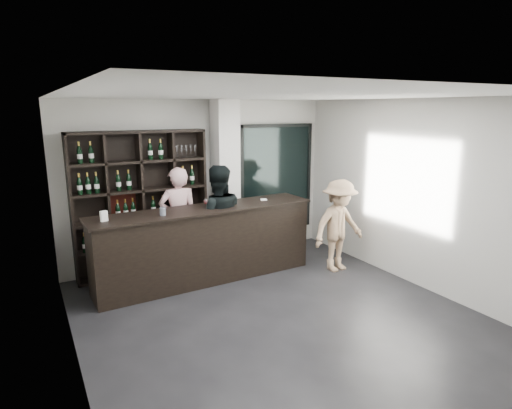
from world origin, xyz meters
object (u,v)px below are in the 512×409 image
wine_shelf (141,204)px  customer (339,226)px  taster_black (218,221)px  tasting_counter (206,244)px  taster_pink (179,219)px

wine_shelf → customer: (2.95, -1.52, -0.41)m
taster_black → tasting_counter: bearing=37.2°
taster_pink → taster_black: (0.48, -0.55, 0.03)m
taster_pink → taster_black: 0.73m
tasting_counter → customer: size_ratio=2.29×
taster_pink → tasting_counter: bearing=120.6°
wine_shelf → customer: wine_shelf is taller
tasting_counter → taster_black: (0.26, 0.10, 0.33)m
wine_shelf → customer: size_ratio=1.51×
customer → tasting_counter: bearing=158.4°
taster_black → customer: taster_black is taller
tasting_counter → taster_pink: bearing=107.0°
tasting_counter → customer: (2.15, -0.70, 0.19)m
wine_shelf → taster_black: wine_shelf is taller
tasting_counter → taster_black: size_ratio=1.96×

